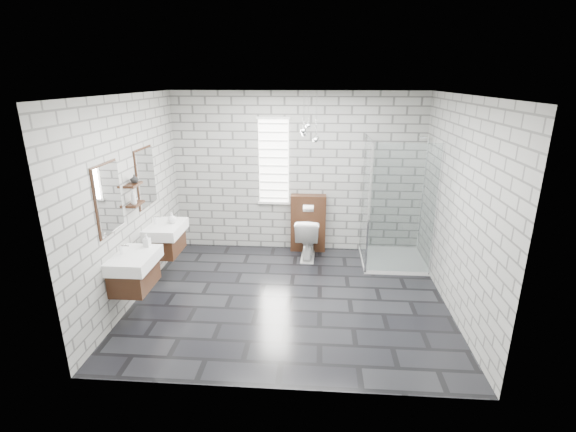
# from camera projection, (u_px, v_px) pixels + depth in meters

# --- Properties ---
(floor) EXTENTS (4.20, 3.60, 0.02)m
(floor) POSITION_uv_depth(u_px,v_px,m) (290.00, 298.00, 5.78)
(floor) COLOR black
(floor) RESTS_ON ground
(ceiling) EXTENTS (4.20, 3.60, 0.02)m
(ceiling) POSITION_uv_depth(u_px,v_px,m) (290.00, 94.00, 4.92)
(ceiling) COLOR white
(ceiling) RESTS_ON wall_back
(wall_back) EXTENTS (4.20, 0.02, 2.70)m
(wall_back) POSITION_uv_depth(u_px,v_px,m) (297.00, 173.00, 7.06)
(wall_back) COLOR #9C9C97
(wall_back) RESTS_ON floor
(wall_front) EXTENTS (4.20, 0.02, 2.70)m
(wall_front) POSITION_uv_depth(u_px,v_px,m) (276.00, 263.00, 3.64)
(wall_front) COLOR #9C9C97
(wall_front) RESTS_ON floor
(wall_left) EXTENTS (0.02, 3.60, 2.70)m
(wall_left) POSITION_uv_depth(u_px,v_px,m) (131.00, 201.00, 5.50)
(wall_left) COLOR #9C9C97
(wall_left) RESTS_ON floor
(wall_right) EXTENTS (0.02, 3.60, 2.70)m
(wall_right) POSITION_uv_depth(u_px,v_px,m) (458.00, 208.00, 5.20)
(wall_right) COLOR #9C9C97
(wall_right) RESTS_ON floor
(vanity_left) EXTENTS (0.47, 0.70, 1.57)m
(vanity_left) POSITION_uv_depth(u_px,v_px,m) (131.00, 261.00, 5.09)
(vanity_left) COLOR #3A2011
(vanity_left) RESTS_ON wall_left
(vanity_right) EXTENTS (0.47, 0.70, 1.57)m
(vanity_right) POSITION_uv_depth(u_px,v_px,m) (163.00, 230.00, 6.13)
(vanity_right) COLOR #3A2011
(vanity_right) RESTS_ON wall_left
(shelf_lower) EXTENTS (0.14, 0.30, 0.03)m
(shelf_lower) POSITION_uv_depth(u_px,v_px,m) (135.00, 204.00, 5.45)
(shelf_lower) COLOR #3A2011
(shelf_lower) RESTS_ON wall_left
(shelf_upper) EXTENTS (0.14, 0.30, 0.03)m
(shelf_upper) POSITION_uv_depth(u_px,v_px,m) (133.00, 185.00, 5.37)
(shelf_upper) COLOR #3A2011
(shelf_upper) RESTS_ON wall_left
(window) EXTENTS (0.56, 0.05, 1.48)m
(window) POSITION_uv_depth(u_px,v_px,m) (274.00, 162.00, 7.00)
(window) COLOR white
(window) RESTS_ON wall_back
(cistern_panel) EXTENTS (0.60, 0.20, 1.00)m
(cistern_panel) POSITION_uv_depth(u_px,v_px,m) (308.00, 223.00, 7.21)
(cistern_panel) COLOR #3A2011
(cistern_panel) RESTS_ON floor
(flush_plate) EXTENTS (0.18, 0.01, 0.12)m
(flush_plate) POSITION_uv_depth(u_px,v_px,m) (308.00, 208.00, 7.02)
(flush_plate) COLOR silver
(flush_plate) RESTS_ON cistern_panel
(shower_enclosure) EXTENTS (1.00, 1.00, 2.03)m
(shower_enclosure) POSITION_uv_depth(u_px,v_px,m) (389.00, 236.00, 6.63)
(shower_enclosure) COLOR white
(shower_enclosure) RESTS_ON floor
(pendant_cluster) EXTENTS (0.29, 0.23, 0.76)m
(pendant_cluster) POSITION_uv_depth(u_px,v_px,m) (310.00, 133.00, 6.40)
(pendant_cluster) COLOR silver
(pendant_cluster) RESTS_ON ceiling
(toilet) EXTENTS (0.42, 0.71, 0.71)m
(toilet) POSITION_uv_depth(u_px,v_px,m) (308.00, 238.00, 6.96)
(toilet) COLOR white
(toilet) RESTS_ON floor
(soap_bottle_a) EXTENTS (0.08, 0.09, 0.17)m
(soap_bottle_a) POSITION_uv_depth(u_px,v_px,m) (147.00, 240.00, 5.27)
(soap_bottle_a) COLOR #B2B2B2
(soap_bottle_a) RESTS_ON vanity_left
(soap_bottle_b) EXTENTS (0.16, 0.16, 0.16)m
(soap_bottle_b) POSITION_uv_depth(u_px,v_px,m) (172.00, 218.00, 6.13)
(soap_bottle_b) COLOR #B2B2B2
(soap_bottle_b) RESTS_ON vanity_right
(soap_bottle_c) EXTENTS (0.09, 0.09, 0.19)m
(soap_bottle_c) POSITION_uv_depth(u_px,v_px,m) (133.00, 197.00, 5.36)
(soap_bottle_c) COLOR #B2B2B2
(soap_bottle_c) RESTS_ON shelf_lower
(vase) EXTENTS (0.14, 0.14, 0.11)m
(vase) POSITION_uv_depth(u_px,v_px,m) (134.00, 179.00, 5.38)
(vase) COLOR #B2B2B2
(vase) RESTS_ON shelf_upper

